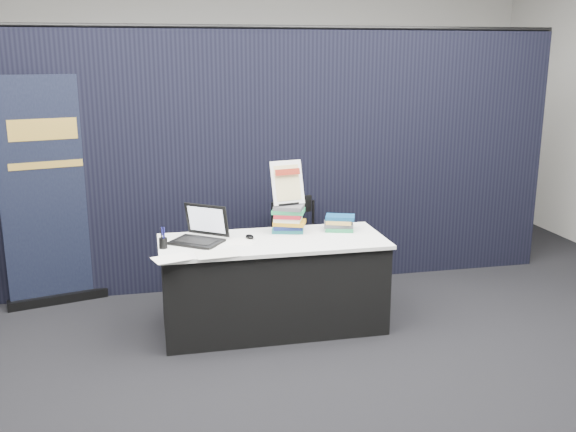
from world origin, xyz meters
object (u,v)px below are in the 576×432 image
Objects in this scene: laptop at (196,233)px; pullup_banner at (50,206)px; display_table at (273,284)px; book_stack_tall at (288,219)px; stacking_chair at (297,243)px; book_stack_short at (339,223)px; info_sign at (287,183)px.

pullup_banner is (-1.20, 0.87, 0.08)m from laptop.
book_stack_tall is at bearing 49.41° from display_table.
display_table is at bearing -135.01° from stacking_chair.
book_stack_short is 0.65m from stacking_chair.
book_stack_short is (0.59, 0.16, 0.44)m from display_table.
laptop is at bearing -165.49° from stacking_chair.
book_stack_short reaches higher than display_table.
book_stack_short is 0.71× the size of info_sign.
book_stack_tall is 0.14× the size of pullup_banner.
info_sign is at bearing 170.40° from book_stack_short.
info_sign reaches higher than stacking_chair.
info_sign is at bearing -34.26° from pullup_banner.
info_sign is (-0.43, 0.07, 0.34)m from book_stack_short.
book_stack_short is 0.13× the size of pullup_banner.
book_stack_tall is 0.32× the size of stacking_chair.
book_stack_tall is at bearing -101.27° from info_sign.
laptop is 1.31× the size of info_sign.
info_sign is 0.41× the size of stacking_chair.
book_stack_tall is at bearing -35.04° from pullup_banner.
book_stack_short is (0.43, -0.04, -0.05)m from book_stack_tall.
stacking_chair is at bearing 115.35° from book_stack_short.
pullup_banner reaches higher than stacking_chair.
pullup_banner is at bearing 161.69° from book_stack_short.
info_sign reaches higher than laptop.
display_table is 3.70× the size of laptop.
stacking_chair is (0.35, 0.67, 0.13)m from display_table.
book_stack_tall is 1.09× the size of book_stack_short.
pullup_banner is 2.24× the size of stacking_chair.
book_stack_short is at bearing 39.65° from laptop.
display_table is at bearing -137.85° from info_sign.
laptop is 0.24× the size of pullup_banner.
stacking_chair is at bearing 56.11° from info_sign.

